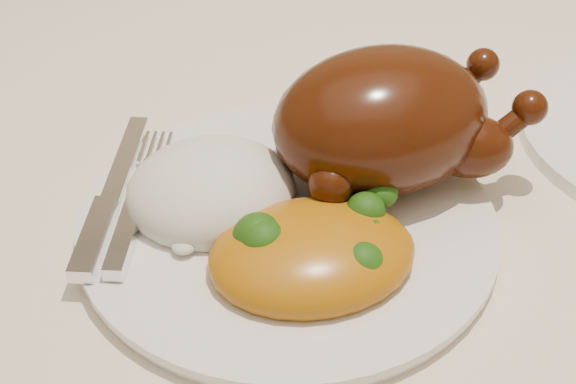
{
  "coord_description": "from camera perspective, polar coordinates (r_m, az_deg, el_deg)",
  "views": [
    {
      "loc": [
        0.12,
        -0.41,
        1.1
      ],
      "look_at": [
        0.1,
        -0.04,
        0.8
      ],
      "focal_mm": 50.0,
      "sensor_mm": 36.0,
      "label": 1
    }
  ],
  "objects": [
    {
      "name": "dining_table",
      "position": [
        0.61,
        -9.13,
        -7.21
      ],
      "size": [
        1.6,
        0.9,
        0.76
      ],
      "color": "brown",
      "rests_on": "floor"
    },
    {
      "name": "tablecloth",
      "position": [
        0.56,
        -9.87,
        -1.98
      ],
      "size": [
        1.73,
        1.03,
        0.18
      ],
      "color": "silver",
      "rests_on": "dining_table"
    },
    {
      "name": "dinner_plate",
      "position": [
        0.5,
        -0.0,
        -2.3
      ],
      "size": [
        0.26,
        0.26,
        0.01
      ],
      "primitive_type": "cylinder",
      "rotation": [
        0.0,
        0.0,
        0.01
      ],
      "color": "white",
      "rests_on": "tablecloth"
    },
    {
      "name": "roast_chicken",
      "position": [
        0.51,
        7.06,
        5.14
      ],
      "size": [
        0.19,
        0.15,
        0.09
      ],
      "rotation": [
        0.0,
        0.0,
        0.4
      ],
      "color": "#411506",
      "rests_on": "dinner_plate"
    },
    {
      "name": "rice_mound",
      "position": [
        0.5,
        -5.47,
        0.0
      ],
      "size": [
        0.13,
        0.12,
        0.06
      ],
      "rotation": [
        0.0,
        0.0,
        0.31
      ],
      "color": "white",
      "rests_on": "dinner_plate"
    },
    {
      "name": "mac_and_cheese",
      "position": [
        0.46,
        2.32,
        -4.19
      ],
      "size": [
        0.14,
        0.12,
        0.04
      ],
      "rotation": [
        0.0,
        0.0,
        0.3
      ],
      "color": "#B2650B",
      "rests_on": "dinner_plate"
    },
    {
      "name": "cutlery",
      "position": [
        0.5,
        -11.99,
        -1.31
      ],
      "size": [
        0.03,
        0.16,
        0.01
      ],
      "rotation": [
        0.0,
        0.0,
        0.0
      ],
      "color": "silver",
      "rests_on": "dinner_plate"
    }
  ]
}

